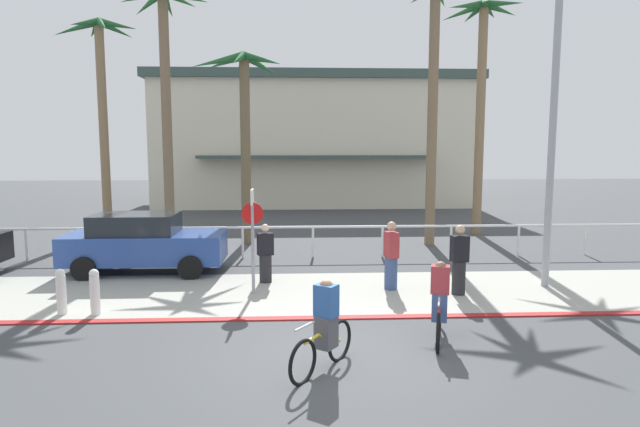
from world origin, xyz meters
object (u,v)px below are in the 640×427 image
Objects in this scene: car_blue_1 at (143,242)px; cyclist_red_1 at (440,303)px; palm_tree_2 at (244,102)px; pedestrian_1 at (265,256)px; pedestrian_2 at (459,263)px; palm_tree_1 at (164,55)px; streetlight_curb at (558,117)px; palm_tree_4 at (481,67)px; pedestrian_0 at (391,258)px; bollard_3 at (61,291)px; palm_tree_3 at (434,62)px; palm_tree_0 at (101,82)px; bollard_2 at (95,292)px; cyclist_yellow_0 at (325,328)px; stop_sign_bike_lane at (253,226)px.

car_blue_1 is 2.50× the size of cyclist_red_1.
palm_tree_2 is 7.47m from pedestrian_1.
pedestrian_2 reaches higher than pedestrian_1.
pedestrian_2 is at bearing -18.66° from car_blue_1.
palm_tree_1 is at bearing 121.64° from pedestrian_1.
streetlight_curb is 1.08× the size of palm_tree_2.
palm_tree_4 is 5.36× the size of pedestrian_0.
bollard_3 is at bearing -140.64° from palm_tree_4.
palm_tree_3 reaches higher than streetlight_curb.
car_blue_1 reaches higher than cyclist_red_1.
bollard_3 is 0.57× the size of cyclist_red_1.
palm_tree_4 is (15.13, -1.08, 0.55)m from palm_tree_0.
bollard_2 is 0.14× the size of palm_tree_2.
cyclist_red_1 is (4.44, -10.33, -4.48)m from palm_tree_2.
cyclist_red_1 is 1.03× the size of pedestrian_2.
palm_tree_3 is at bearing 43.11° from pedestrian_1.
pedestrian_2 is at bearing -170.15° from streetlight_curb.
palm_tree_2 reaches higher than car_blue_1.
palm_tree_1 is 2.08× the size of car_blue_1.
palm_tree_0 is 0.93× the size of palm_tree_3.
cyclist_red_1 reaches higher than bollard_2.
palm_tree_2 is 9.08m from pedestrian_0.
car_blue_1 is 3.76m from pedestrian_1.
palm_tree_1 is 1.32× the size of palm_tree_2.
palm_tree_4 is 16.18m from cyclist_yellow_0.
car_blue_1 is at bearing 143.10° from stop_sign_bike_lane.
pedestrian_1 is (-7.16, 1.00, -3.56)m from streetlight_curb.
palm_tree_4 reaches higher than car_blue_1.
stop_sign_bike_lane reaches higher than pedestrian_1.
car_blue_1 is (-2.50, -4.56, -4.30)m from palm_tree_2.
palm_tree_2 reaches higher than pedestrian_0.
bollard_2 and bollard_3 have the same top height.
pedestrian_0 reaches higher than bollard_2.
streetlight_curb reaches higher than cyclist_red_1.
palm_tree_4 is 5.26× the size of cyclist_red_1.
streetlight_curb is 6.20m from cyclist_red_1.
car_blue_1 is (0.33, -4.89, -5.95)m from palm_tree_1.
stop_sign_bike_lane reaches higher than cyclist_yellow_0.
palm_tree_3 is 11.61m from cyclist_red_1.
palm_tree_0 is (-2.73, 11.25, 5.64)m from bollard_3.
palm_tree_3 is at bearing 67.68° from pedestrian_0.
palm_tree_0 is at bearing 175.92° from palm_tree_4.
bollard_3 is 0.64× the size of pedestrian_1.
pedestrian_0 reaches higher than pedestrian_2.
palm_tree_0 is 5.00× the size of pedestrian_0.
cyclist_yellow_0 is 2.55m from cyclist_red_1.
streetlight_curb is 17.22m from palm_tree_0.
palm_tree_2 is 4.44× the size of pedestrian_1.
streetlight_curb reaches higher than car_blue_1.
streetlight_curb is (7.41, 0.10, 2.60)m from stop_sign_bike_lane.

